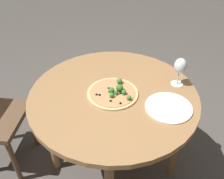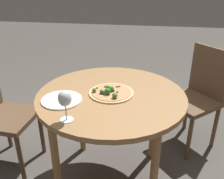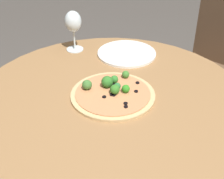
% 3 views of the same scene
% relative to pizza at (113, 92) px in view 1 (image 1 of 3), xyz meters
% --- Properties ---
extents(ground_plane, '(12.00, 12.00, 0.00)m').
position_rel_pizza_xyz_m(ground_plane, '(-0.00, 0.00, -0.76)').
color(ground_plane, '#4C4742').
extents(dining_table, '(1.00, 1.00, 0.75)m').
position_rel_pizza_xyz_m(dining_table, '(-0.00, 0.00, -0.09)').
color(dining_table, olive).
rests_on(dining_table, ground_plane).
extents(pizza, '(0.30, 0.30, 0.06)m').
position_rel_pizza_xyz_m(pizza, '(0.00, 0.00, 0.00)').
color(pizza, tan).
rests_on(pizza, dining_table).
extents(wine_glass, '(0.08, 0.08, 0.18)m').
position_rel_pizza_xyz_m(wine_glass, '(-0.35, 0.20, 0.12)').
color(wine_glass, silver).
rests_on(wine_glass, dining_table).
extents(plate_near, '(0.26, 0.26, 0.01)m').
position_rel_pizza_xyz_m(plate_near, '(-0.14, 0.30, -0.01)').
color(plate_near, white).
rests_on(plate_near, dining_table).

